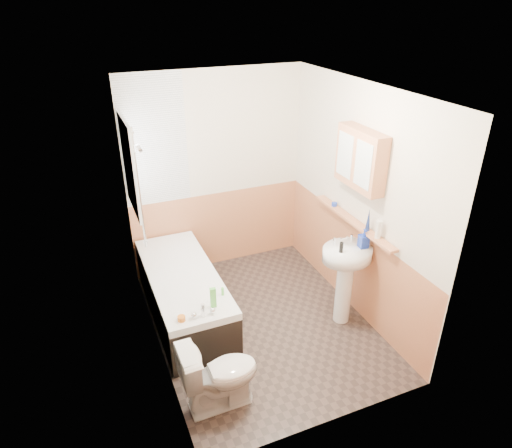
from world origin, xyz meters
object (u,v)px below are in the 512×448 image
object	(u,v)px
toilet	(220,375)
medicine_cabinet	(361,159)
sink	(346,269)
pine_shelf	(353,221)
bathtub	(184,293)

from	to	relation	value
toilet	medicine_cabinet	size ratio (longest dim) A/B	1.04
sink	pine_shelf	size ratio (longest dim) A/B	0.74
toilet	sink	size ratio (longest dim) A/B	0.66
sink	medicine_cabinet	world-z (taller)	medicine_cabinet
pine_shelf	medicine_cabinet	xyz separation A→B (m)	(-0.03, -0.05, 0.71)
sink	toilet	bearing A→B (deg)	-146.73
pine_shelf	medicine_cabinet	distance (m)	0.72
toilet	pine_shelf	xyz separation A→B (m)	(1.80, 0.82, 0.73)
toilet	medicine_cabinet	world-z (taller)	medicine_cabinet
bathtub	pine_shelf	size ratio (longest dim) A/B	1.28
toilet	pine_shelf	world-z (taller)	pine_shelf
sink	bathtub	bearing A→B (deg)	167.96
sink	pine_shelf	distance (m)	0.52
bathtub	medicine_cabinet	world-z (taller)	medicine_cabinet
toilet	medicine_cabinet	distance (m)	2.41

